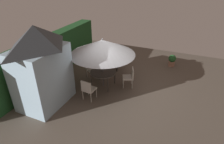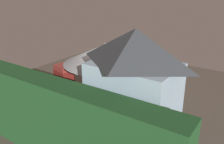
{
  "view_description": "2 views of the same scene",
  "coord_description": "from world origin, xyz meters",
  "px_view_note": "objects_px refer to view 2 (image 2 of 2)",
  "views": [
    {
      "loc": [
        -6.62,
        -2.55,
        4.73
      ],
      "look_at": [
        -0.18,
        0.15,
        0.94
      ],
      "focal_mm": 30.4,
      "sensor_mm": 36.0,
      "label": 1
    },
    {
      "loc": [
        -4.41,
        6.75,
        3.97
      ],
      "look_at": [
        -0.12,
        0.5,
        1.24
      ],
      "focal_mm": 38.06,
      "sensor_mm": 36.0,
      "label": 2
    }
  ],
  "objects_px": {
    "bbq_grill": "(64,74)",
    "chair_toward_hedge": "(113,80)",
    "patio_umbrella": "(105,54)",
    "chair_near_shed": "(77,97)",
    "chair_far_side": "(133,102)",
    "garden_shed": "(134,93)",
    "patio_table": "(105,88)",
    "potted_plant_by_shed": "(83,62)"
  },
  "relations": [
    {
      "from": "patio_table",
      "to": "patio_umbrella",
      "type": "relative_size",
      "value": 0.41
    },
    {
      "from": "chair_far_side",
      "to": "chair_toward_hedge",
      "type": "bearing_deg",
      "value": -36.95
    },
    {
      "from": "chair_near_shed",
      "to": "patio_table",
      "type": "bearing_deg",
      "value": -120.48
    },
    {
      "from": "patio_table",
      "to": "bbq_grill",
      "type": "xyz_separation_m",
      "value": [
        1.85,
        0.14,
        0.19
      ]
    },
    {
      "from": "patio_table",
      "to": "chair_far_side",
      "type": "xyz_separation_m",
      "value": [
        -1.18,
        0.12,
        -0.14
      ]
    },
    {
      "from": "chair_toward_hedge",
      "to": "chair_near_shed",
      "type": "bearing_deg",
      "value": 88.03
    },
    {
      "from": "patio_umbrella",
      "to": "chair_toward_hedge",
      "type": "distance_m",
      "value": 1.82
    },
    {
      "from": "chair_far_side",
      "to": "patio_table",
      "type": "bearing_deg",
      "value": -5.6
    },
    {
      "from": "bbq_grill",
      "to": "patio_umbrella",
      "type": "bearing_deg",
      "value": -175.57
    },
    {
      "from": "chair_near_shed",
      "to": "chair_far_side",
      "type": "xyz_separation_m",
      "value": [
        -1.7,
        -0.76,
        0.0
      ]
    },
    {
      "from": "chair_near_shed",
      "to": "chair_toward_hedge",
      "type": "xyz_separation_m",
      "value": [
        -0.07,
        -1.99,
        0.0
      ]
    },
    {
      "from": "garden_shed",
      "to": "bbq_grill",
      "type": "relative_size",
      "value": 2.61
    },
    {
      "from": "garden_shed",
      "to": "potted_plant_by_shed",
      "type": "height_order",
      "value": "garden_shed"
    },
    {
      "from": "patio_umbrella",
      "to": "potted_plant_by_shed",
      "type": "bearing_deg",
      "value": -38.25
    },
    {
      "from": "chair_near_shed",
      "to": "potted_plant_by_shed",
      "type": "bearing_deg",
      "value": -51.3
    },
    {
      "from": "chair_near_shed",
      "to": "potted_plant_by_shed",
      "type": "relative_size",
      "value": 1.38
    },
    {
      "from": "garden_shed",
      "to": "chair_near_shed",
      "type": "xyz_separation_m",
      "value": [
        2.49,
        -0.69,
        -1.08
      ]
    },
    {
      "from": "garden_shed",
      "to": "chair_toward_hedge",
      "type": "xyz_separation_m",
      "value": [
        2.43,
        -2.67,
        -1.08
      ]
    },
    {
      "from": "chair_far_side",
      "to": "patio_umbrella",
      "type": "bearing_deg",
      "value": -5.6
    },
    {
      "from": "chair_near_shed",
      "to": "chair_far_side",
      "type": "relative_size",
      "value": 1.0
    },
    {
      "from": "garden_shed",
      "to": "chair_toward_hedge",
      "type": "distance_m",
      "value": 3.77
    },
    {
      "from": "bbq_grill",
      "to": "chair_near_shed",
      "type": "xyz_separation_m",
      "value": [
        -1.33,
        0.74,
        -0.33
      ]
    },
    {
      "from": "bbq_grill",
      "to": "potted_plant_by_shed",
      "type": "distance_m",
      "value": 3.16
    },
    {
      "from": "garden_shed",
      "to": "patio_table",
      "type": "bearing_deg",
      "value": -38.38
    },
    {
      "from": "patio_umbrella",
      "to": "patio_table",
      "type": "bearing_deg",
      "value": 86.42
    },
    {
      "from": "patio_table",
      "to": "bbq_grill",
      "type": "relative_size",
      "value": 0.95
    },
    {
      "from": "chair_far_side",
      "to": "chair_near_shed",
      "type": "bearing_deg",
      "value": 24.24
    },
    {
      "from": "patio_umbrella",
      "to": "bbq_grill",
      "type": "height_order",
      "value": "patio_umbrella"
    },
    {
      "from": "bbq_grill",
      "to": "chair_toward_hedge",
      "type": "relative_size",
      "value": 1.33
    },
    {
      "from": "chair_far_side",
      "to": "potted_plant_by_shed",
      "type": "bearing_deg",
      "value": -31.27
    },
    {
      "from": "patio_umbrella",
      "to": "chair_near_shed",
      "type": "xyz_separation_m",
      "value": [
        0.52,
        0.88,
        -1.37
      ]
    },
    {
      "from": "garden_shed",
      "to": "chair_toward_hedge",
      "type": "bearing_deg",
      "value": -47.79
    },
    {
      "from": "potted_plant_by_shed",
      "to": "chair_far_side",
      "type": "bearing_deg",
      "value": 148.73
    },
    {
      "from": "chair_near_shed",
      "to": "chair_toward_hedge",
      "type": "relative_size",
      "value": 1.0
    },
    {
      "from": "patio_umbrella",
      "to": "potted_plant_by_shed",
      "type": "relative_size",
      "value": 4.24
    },
    {
      "from": "patio_umbrella",
      "to": "chair_near_shed",
      "type": "bearing_deg",
      "value": 59.52
    },
    {
      "from": "patio_umbrella",
      "to": "chair_far_side",
      "type": "distance_m",
      "value": 1.81
    },
    {
      "from": "patio_umbrella",
      "to": "chair_near_shed",
      "type": "relative_size",
      "value": 3.08
    },
    {
      "from": "chair_far_side",
      "to": "chair_toward_hedge",
      "type": "relative_size",
      "value": 1.0
    },
    {
      "from": "patio_table",
      "to": "chair_near_shed",
      "type": "bearing_deg",
      "value": 59.52
    },
    {
      "from": "garden_shed",
      "to": "patio_table",
      "type": "height_order",
      "value": "garden_shed"
    },
    {
      "from": "patio_table",
      "to": "chair_far_side",
      "type": "bearing_deg",
      "value": 174.4
    }
  ]
}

